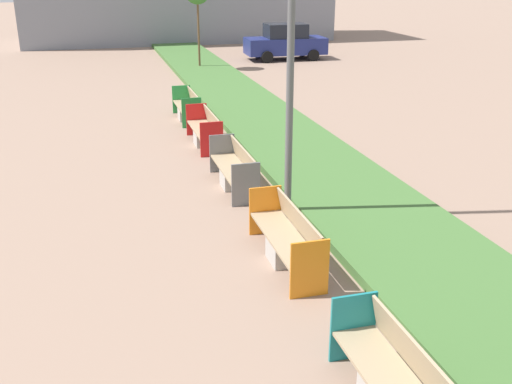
# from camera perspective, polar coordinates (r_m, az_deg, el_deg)

# --- Properties ---
(planter_grass_strip) EXTENTS (2.80, 120.00, 0.18)m
(planter_grass_strip) POSITION_cam_1_polar(r_m,az_deg,el_deg) (11.88, 12.17, -3.01)
(planter_grass_strip) COLOR #426B33
(planter_grass_strip) RESTS_ON ground
(bench_teal_frame) EXTENTS (0.65, 2.07, 0.94)m
(bench_teal_frame) POSITION_cam_1_polar(r_m,az_deg,el_deg) (7.29, 12.86, -17.32)
(bench_teal_frame) COLOR #ADA8A0
(bench_teal_frame) RESTS_ON ground
(bench_orange_frame) EXTENTS (0.65, 2.45, 0.94)m
(bench_orange_frame) POSITION_cam_1_polar(r_m,az_deg,el_deg) (10.27, 3.00, -4.71)
(bench_orange_frame) COLOR #ADA8A0
(bench_orange_frame) RESTS_ON ground
(bench_grey_frame) EXTENTS (0.65, 2.36, 0.94)m
(bench_grey_frame) POSITION_cam_1_polar(r_m,az_deg,el_deg) (13.66, -2.03, 1.97)
(bench_grey_frame) COLOR #ADA8A0
(bench_grey_frame) RESTS_ON ground
(bench_red_frame) EXTENTS (0.65, 2.29, 0.94)m
(bench_red_frame) POSITION_cam_1_polar(r_m,az_deg,el_deg) (16.98, -4.86, 5.72)
(bench_red_frame) COLOR #ADA8A0
(bench_red_frame) RESTS_ON ground
(bench_green_frame) EXTENTS (0.65, 2.10, 0.94)m
(bench_green_frame) POSITION_cam_1_polar(r_m,az_deg,el_deg) (19.87, -6.53, 7.89)
(bench_green_frame) COLOR #ADA8A0
(bench_green_frame) RESTS_ON ground
(parked_car_distant) EXTENTS (4.25, 2.00, 1.86)m
(parked_car_distant) POSITION_cam_1_polar(r_m,az_deg,el_deg) (32.66, 2.81, 14.08)
(parked_car_distant) COLOR navy
(parked_car_distant) RESTS_ON ground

